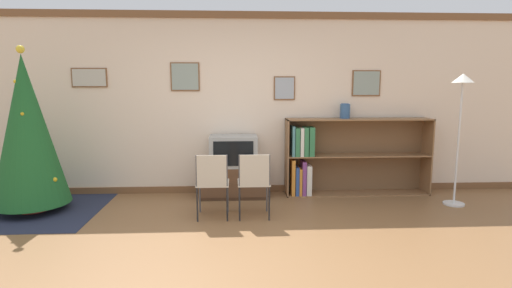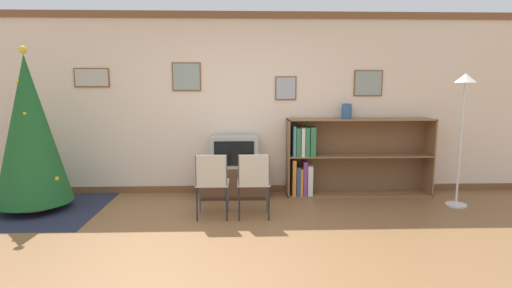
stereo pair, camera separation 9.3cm
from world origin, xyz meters
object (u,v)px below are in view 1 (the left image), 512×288
Objects in this scene: bookshelf at (333,158)px; folding_chair_left at (212,182)px; television at (233,151)px; folding_chair_right at (254,181)px; tv_console at (234,181)px; christmas_tree at (27,131)px; standing_lamp at (461,105)px; vase at (345,111)px.

folding_chair_left is at bearing -148.85° from bookshelf.
folding_chair_right is (0.26, -0.98, -0.21)m from television.
folding_chair_right reaches higher than tv_console.
tv_console is at bearing 11.71° from christmas_tree.
christmas_tree is 1.18× the size of standing_lamp.
tv_console is at bearing 104.57° from folding_chair_right.
bookshelf is at bearing 3.02° from tv_console.
christmas_tree reaches higher than television.
standing_lamp is (3.05, -0.56, 0.69)m from television.
tv_console is 0.46× the size of bookshelf.
folding_chair_right is at bearing -142.07° from vase.
folding_chair_right is 1.95m from vase.
bookshelf is 1.86m from standing_lamp.
vase is (1.92, 1.10, 0.79)m from folding_chair_left.
television is 0.84× the size of folding_chair_left.
christmas_tree is 2.48m from folding_chair_left.
folding_chair_left is 2.35m from vase.
television is 0.38× the size of standing_lamp.
christmas_tree is 3.10× the size of television.
folding_chair_right is at bearing 0.00° from folding_chair_left.
vase is at bearing 29.77° from folding_chair_left.
folding_chair_right is at bearing -75.43° from tv_console.
bookshelf is (1.50, 0.08, -0.13)m from television.
vase reaches higher than bookshelf.
bookshelf reaches higher than tv_console.
tv_console is at bearing -176.98° from bookshelf.
christmas_tree is at bearing -171.25° from vase.
christmas_tree is at bearing -171.41° from bookshelf.
folding_chair_right is 2.96m from standing_lamp.
tv_console is 1.22× the size of folding_chair_left.
standing_lamp reaches higher than television.
christmas_tree is at bearing -168.34° from television.
standing_lamp is (1.54, -0.64, 0.82)m from bookshelf.
folding_chair_left is at bearing -104.61° from television.
christmas_tree reaches higher than folding_chair_left.
vase is (4.29, 0.66, 0.20)m from christmas_tree.
tv_console is 0.56× the size of standing_lamp.
folding_chair_right is 0.38× the size of bookshelf.
television is 0.32× the size of bookshelf.
tv_console is (2.63, 0.54, -0.83)m from christmas_tree.
bookshelf is (1.76, 1.06, 0.08)m from folding_chair_left.
christmas_tree is 2.59× the size of folding_chair_left.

